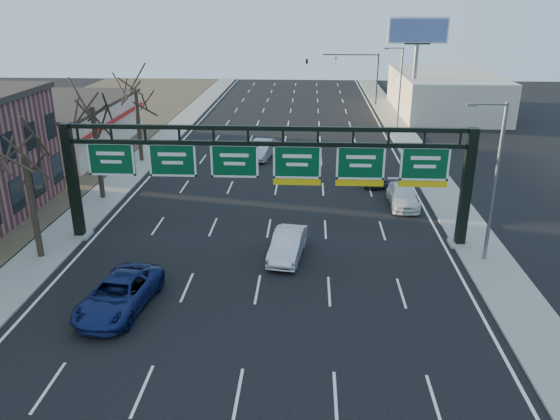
# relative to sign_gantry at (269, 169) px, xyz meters

# --- Properties ---
(ground) EXTENTS (160.00, 160.00, 0.00)m
(ground) POSITION_rel_sign_gantry_xyz_m (-0.16, -8.00, -4.63)
(ground) COLOR black
(ground) RESTS_ON ground
(sidewalk_left) EXTENTS (3.00, 120.00, 0.12)m
(sidewalk_left) POSITION_rel_sign_gantry_xyz_m (-12.96, 12.00, -4.57)
(sidewalk_left) COLOR gray
(sidewalk_left) RESTS_ON ground
(sidewalk_right) EXTENTS (3.00, 120.00, 0.12)m
(sidewalk_right) POSITION_rel_sign_gantry_xyz_m (12.64, 12.00, -4.57)
(sidewalk_right) COLOR gray
(sidewalk_right) RESTS_ON ground
(lane_markings) EXTENTS (21.60, 120.00, 0.01)m
(lane_markings) POSITION_rel_sign_gantry_xyz_m (-0.16, 12.00, -4.62)
(lane_markings) COLOR white
(lane_markings) RESTS_ON ground
(sign_gantry) EXTENTS (24.60, 1.20, 7.20)m
(sign_gantry) POSITION_rel_sign_gantry_xyz_m (0.00, 0.00, 0.00)
(sign_gantry) COLOR black
(sign_gantry) RESTS_ON ground
(cream_strip) EXTENTS (10.90, 18.40, 4.70)m
(cream_strip) POSITION_rel_sign_gantry_xyz_m (-21.64, 21.00, -2.27)
(cream_strip) COLOR #B9AD99
(cream_strip) RESTS_ON ground
(building_right_distant) EXTENTS (12.00, 20.00, 5.00)m
(building_right_distant) POSITION_rel_sign_gantry_xyz_m (19.84, 42.00, -2.13)
(building_right_distant) COLOR #B9AD99
(building_right_distant) RESTS_ON ground
(tree_gantry) EXTENTS (3.60, 3.60, 8.48)m
(tree_gantry) POSITION_rel_sign_gantry_xyz_m (-12.96, -3.00, 2.48)
(tree_gantry) COLOR #2E2519
(tree_gantry) RESTS_ON sidewalk_left
(tree_mid) EXTENTS (3.60, 3.60, 9.24)m
(tree_mid) POSITION_rel_sign_gantry_xyz_m (-12.96, 7.00, 3.23)
(tree_mid) COLOR #2E2519
(tree_mid) RESTS_ON sidewalk_left
(tree_far) EXTENTS (3.60, 3.60, 8.86)m
(tree_far) POSITION_rel_sign_gantry_xyz_m (-12.96, 17.00, 2.86)
(tree_far) COLOR #2E2519
(tree_far) RESTS_ON sidewalk_left
(streetlight_near) EXTENTS (2.15, 0.22, 9.00)m
(streetlight_near) POSITION_rel_sign_gantry_xyz_m (12.31, -2.00, 0.45)
(streetlight_near) COLOR slate
(streetlight_near) RESTS_ON sidewalk_right
(streetlight_far) EXTENTS (2.15, 0.22, 9.00)m
(streetlight_far) POSITION_rel_sign_gantry_xyz_m (12.31, 32.00, 0.45)
(streetlight_far) COLOR slate
(streetlight_far) RESTS_ON sidewalk_right
(billboard_right) EXTENTS (7.00, 0.50, 12.00)m
(billboard_right) POSITION_rel_sign_gantry_xyz_m (14.84, 36.98, 4.43)
(billboard_right) COLOR slate
(billboard_right) RESTS_ON ground
(traffic_signal_mast) EXTENTS (10.16, 0.54, 7.00)m
(traffic_signal_mast) POSITION_rel_sign_gantry_xyz_m (5.53, 47.00, 0.87)
(traffic_signal_mast) COLOR black
(traffic_signal_mast) RESTS_ON ground
(car_blue_suv) EXTENTS (3.37, 5.99, 1.58)m
(car_blue_suv) POSITION_rel_sign_gantry_xyz_m (-6.57, -8.24, -3.84)
(car_blue_suv) COLOR navy
(car_blue_suv) RESTS_ON ground
(car_silver_sedan) EXTENTS (2.26, 4.84, 1.54)m
(car_silver_sedan) POSITION_rel_sign_gantry_xyz_m (1.23, -2.16, -3.86)
(car_silver_sedan) COLOR silver
(car_silver_sedan) RESTS_ON ground
(car_white_wagon) EXTENTS (2.01, 4.85, 1.40)m
(car_white_wagon) POSITION_rel_sign_gantry_xyz_m (9.16, 6.76, -3.93)
(car_white_wagon) COLOR white
(car_white_wagon) RESTS_ON ground
(car_grey_far) EXTENTS (2.73, 4.86, 1.56)m
(car_grey_far) POSITION_rel_sign_gantry_xyz_m (7.31, 12.01, -3.85)
(car_grey_far) COLOR #47494C
(car_grey_far) RESTS_ON ground
(car_silver_distant) EXTENTS (2.60, 5.23, 1.65)m
(car_silver_distant) POSITION_rel_sign_gantry_xyz_m (-2.03, 18.81, -3.81)
(car_silver_distant) COLOR #A5A6AA
(car_silver_distant) RESTS_ON ground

